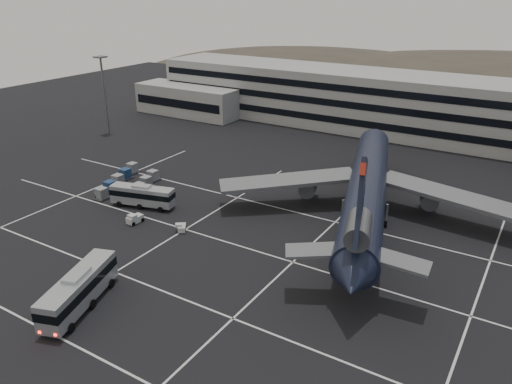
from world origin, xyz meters
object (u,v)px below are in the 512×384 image
uld_cluster (129,182)px  bus_far (142,195)px  tug_a (134,219)px  bus_near (79,289)px  trijet_main (367,189)px

uld_cluster → bus_far: bearing=-31.1°
tug_a → uld_cluster: size_ratio=0.17×
bus_near → tug_a: 21.44m
trijet_main → tug_a: size_ratio=21.88×
trijet_main → bus_near: trijet_main is taller
bus_near → trijet_main: bearing=44.6°
bus_near → tug_a: size_ratio=4.90×
trijet_main → tug_a: bearing=-163.7°
trijet_main → bus_near: size_ratio=4.47×
uld_cluster → bus_near: bearing=-53.6°
bus_far → tug_a: (3.17, -5.21, -1.36)m
bus_near → uld_cluster: 35.87m
bus_near → uld_cluster: bus_near is taller
bus_near → bus_far: (-13.30, 24.03, -0.33)m
bus_far → uld_cluster: size_ratio=0.73×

